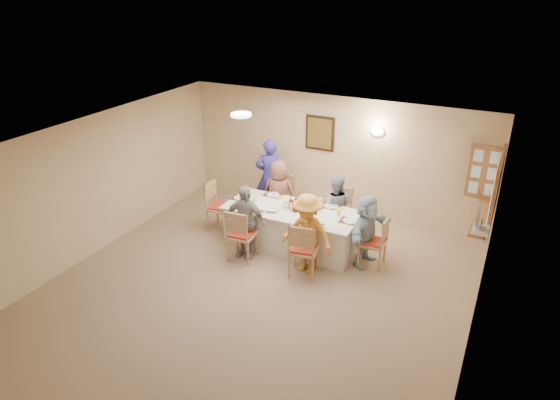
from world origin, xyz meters
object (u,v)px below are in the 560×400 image
at_px(chair_back_right, 337,212).
at_px(chair_front_right, 304,248).
at_px(diner_right_end, 366,230).
at_px(diner_front_left, 245,221).
at_px(diner_back_left, 279,194).
at_px(chair_front_left, 242,234).
at_px(serving_hatch, 496,190).
at_px(chair_left_end, 221,206).
at_px(diner_front_right, 307,234).
at_px(dining_table, 292,228).
at_px(chair_back_left, 282,200).
at_px(condiment_ketchup, 291,203).
at_px(chair_right_end, 373,241).
at_px(desk_fan, 480,220).
at_px(caregiver, 270,176).
at_px(diner_back_right, 335,207).

height_order(chair_back_right, chair_front_right, chair_front_right).
bearing_deg(diner_right_end, diner_front_left, 120.14).
bearing_deg(diner_back_left, chair_front_left, 79.08).
distance_m(serving_hatch, diner_right_end, 2.19).
xyz_separation_m(chair_front_right, chair_left_end, (-2.15, 0.80, -0.01)).
xyz_separation_m(diner_front_left, diner_front_right, (1.20, 0.00, 0.03)).
relative_size(dining_table, chair_back_left, 2.48).
bearing_deg(condiment_ketchup, chair_back_right, 51.23).
distance_m(chair_right_end, diner_back_left, 2.27).
distance_m(desk_fan, caregiver, 4.68).
bearing_deg(diner_front_right, chair_back_right, 94.03).
xyz_separation_m(chair_back_right, chair_front_left, (-1.20, -1.60, 0.02)).
height_order(chair_left_end, diner_back_left, diner_back_left).
height_order(diner_front_left, diner_right_end, diner_front_left).
xyz_separation_m(serving_hatch, diner_front_right, (-2.72, -1.38, -0.78)).
xyz_separation_m(diner_back_right, condiment_ketchup, (-0.63, -0.66, 0.24)).
xyz_separation_m(chair_left_end, diner_right_end, (2.97, 0.00, 0.16)).
bearing_deg(diner_front_left, chair_back_left, 86.16).
height_order(chair_back_right, chair_left_end, chair_left_end).
bearing_deg(diner_front_right, diner_back_left, 135.45).
bearing_deg(diner_front_right, dining_table, 135.45).
bearing_deg(chair_front_right, chair_back_right, -99.81).
distance_m(chair_front_left, chair_right_end, 2.29).
bearing_deg(diner_front_right, chair_left_end, 166.48).
bearing_deg(caregiver, dining_table, 104.38).
distance_m(chair_back_right, chair_front_left, 2.00).
distance_m(dining_table, diner_front_right, 0.97).
xyz_separation_m(chair_right_end, diner_back_left, (-2.15, 0.68, 0.22)).
distance_m(desk_fan, diner_right_end, 2.10).
bearing_deg(diner_front_right, diner_front_left, -175.97).
height_order(serving_hatch, desk_fan, serving_hatch).
bearing_deg(caregiver, condiment_ketchup, 103.96).
relative_size(chair_front_right, diner_front_right, 0.70).
distance_m(chair_left_end, diner_back_right, 2.26).
bearing_deg(condiment_ketchup, caregiver, 131.98).
height_order(diner_front_left, caregiver, caregiver).
relative_size(chair_front_left, chair_left_end, 1.00).
xyz_separation_m(desk_fan, diner_back_left, (-3.81, 1.33, -0.86)).
bearing_deg(chair_right_end, chair_back_right, -130.93).
distance_m(chair_back_right, diner_front_left, 1.92).
relative_size(desk_fan, chair_back_left, 0.30).
distance_m(chair_back_right, diner_back_left, 1.22).
xyz_separation_m(desk_fan, chair_back_left, (-3.81, 1.45, -1.05)).
bearing_deg(diner_front_left, diner_front_right, -3.84).
bearing_deg(chair_back_right, diner_back_left, -163.87).
xyz_separation_m(desk_fan, chair_back_right, (-2.61, 1.45, -1.07)).
height_order(chair_right_end, diner_front_right, diner_front_right).
height_order(serving_hatch, chair_left_end, serving_hatch).
relative_size(chair_front_left, diner_front_left, 0.73).
height_order(serving_hatch, diner_right_end, serving_hatch).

